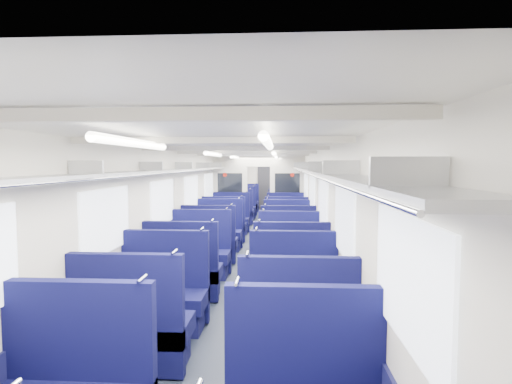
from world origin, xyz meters
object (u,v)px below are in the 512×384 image
Objects in this scene: bulkhead at (259,192)px; seat_22 at (241,209)px; seat_6 at (163,298)px; seat_19 at (286,221)px; seat_9 at (291,275)px; seat_16 at (224,227)px; seat_7 at (294,299)px; seat_14 at (219,234)px; seat_8 at (183,274)px; seat_21 at (285,213)px; seat_10 at (200,255)px; seat_18 at (230,221)px; seat_11 at (290,259)px; seat_24 at (243,206)px; seat_13 at (288,244)px; seat_27 at (284,203)px; end_door at (266,187)px; seat_12 at (210,244)px; seat_20 at (237,213)px; seat_15 at (287,236)px; seat_5 at (297,337)px; seat_25 at (284,206)px; seat_26 at (245,203)px; seat_17 at (286,228)px; seat_4 at (133,332)px; seat_23 at (285,209)px.

bulkhead is 2.22× the size of seat_22.
seat_6 is 7.19m from seat_19.
seat_9 and seat_16 have the same top height.
seat_14 is at bearing 109.44° from seat_7.
seat_21 is (1.66, 7.76, 0.00)m from seat_8.
seat_14 is (-1.66, 3.60, 0.00)m from seat_9.
seat_9 and seat_14 have the same top height.
seat_6 is 2.40m from seat_10.
seat_18 and seat_22 have the same top height.
seat_7 is at bearing -90.00° from seat_11.
seat_13 is at bearing -77.97° from seat_24.
seat_27 is at bearing 90.00° from seat_13.
end_door is 10.36m from seat_12.
seat_11 is 1.00× the size of seat_13.
seat_20 is at bearing 131.82° from seat_19.
end_door reaches higher than seat_21.
seat_13 is 1.06m from seat_15.
seat_10 is (0.00, 2.40, 0.00)m from seat_6.
seat_5 and seat_27 have the same top height.
seat_15 is 1.00× the size of seat_18.
seat_19 is at bearing 64.72° from seat_12.
seat_6 is 2.78m from seat_11.
seat_21 is at bearing 77.93° from seat_8.
seat_10 is 1.00× the size of seat_22.
seat_25 is (1.66, 4.33, 0.00)m from seat_18.
seat_25 is at bearing 90.00° from seat_5.
seat_26 is (-1.66, 8.84, 0.00)m from seat_13.
end_door reaches higher than seat_24.
bulkhead is 1.86m from seat_20.
bulkhead reaches higher than seat_12.
seat_19 is (0.00, 1.23, 0.00)m from seat_17.
seat_21 is at bearing 90.00° from seat_13.
seat_21 is (1.66, 4.13, 0.00)m from seat_14.
seat_24 is at bearing 100.35° from seat_11.
seat_17 is at bearing 0.52° from seat_16.
seat_10 is 1.00× the size of seat_19.
seat_9 and seat_12 have the same top height.
seat_18 and seat_25 have the same top height.
seat_27 is (1.66, 13.51, 0.00)m from seat_4.
seat_5 is at bearing -90.00° from seat_25.
seat_4 is 2.18m from seat_8.
end_door is 1.59× the size of seat_20.
seat_15 is at bearing 64.46° from seat_8.
seat_25 is (0.00, 10.22, 0.00)m from seat_9.
seat_17 is at bearing -84.09° from end_door.
seat_20 is 1.00× the size of seat_26.
seat_5 is 11.19m from seat_23.
seat_17 and seat_19 have the same top height.
bulkhead is 2.22× the size of seat_15.
seat_6 is 1.00× the size of seat_16.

